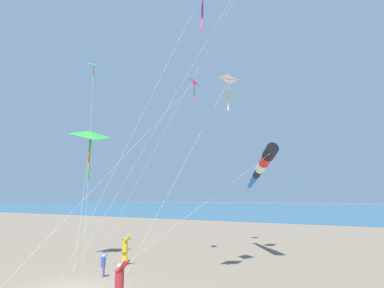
{
  "coord_description": "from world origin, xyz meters",
  "views": [
    {
      "loc": [
        -10.79,
        -14.02,
        3.79
      ],
      "look_at": [
        9.01,
        0.14,
        7.28
      ],
      "focal_mm": 35.55,
      "sensor_mm": 36.0,
      "label": 1
    }
  ],
  "objects_px": {
    "person_child_grey_jacket": "(103,263)",
    "person_bystander_far": "(125,248)",
    "kite_delta_teal_far_right": "(91,136)",
    "kite_delta_long_streamer_right": "(229,79)",
    "person_child_green_jacket": "(120,281)",
    "kite_delta_green_low_center": "(194,83)",
    "kite_windsock_striped_overhead": "(263,164)",
    "kite_delta_yellow_midlevel": "(94,66)"
  },
  "relations": [
    {
      "from": "person_child_grey_jacket",
      "to": "person_bystander_far",
      "type": "xyz_separation_m",
      "value": [
        3.01,
        1.58,
        0.28
      ]
    },
    {
      "from": "kite_delta_yellow_midlevel",
      "to": "kite_windsock_striped_overhead",
      "type": "bearing_deg",
      "value": -70.46
    },
    {
      "from": "person_child_grey_jacket",
      "to": "kite_delta_green_low_center",
      "type": "bearing_deg",
      "value": 1.39
    },
    {
      "from": "kite_windsock_striped_overhead",
      "to": "kite_delta_long_streamer_right",
      "type": "xyz_separation_m",
      "value": [
        -5.92,
        -0.79,
        4.39
      ]
    },
    {
      "from": "person_child_green_jacket",
      "to": "kite_delta_yellow_midlevel",
      "type": "relative_size",
      "value": 0.11
    },
    {
      "from": "person_child_grey_jacket",
      "to": "kite_delta_teal_far_right",
      "type": "height_order",
      "value": "kite_delta_teal_far_right"
    },
    {
      "from": "person_bystander_far",
      "to": "kite_delta_green_low_center",
      "type": "distance_m",
      "value": 12.03
    },
    {
      "from": "person_child_grey_jacket",
      "to": "kite_windsock_striped_overhead",
      "type": "relative_size",
      "value": 0.08
    },
    {
      "from": "person_child_green_jacket",
      "to": "kite_windsock_striped_overhead",
      "type": "relative_size",
      "value": 0.11
    },
    {
      "from": "person_child_grey_jacket",
      "to": "kite_windsock_striped_overhead",
      "type": "height_order",
      "value": "kite_windsock_striped_overhead"
    },
    {
      "from": "person_bystander_far",
      "to": "kite_windsock_striped_overhead",
      "type": "xyz_separation_m",
      "value": [
        8.08,
        -5.01,
        5.19
      ]
    },
    {
      "from": "person_bystander_far",
      "to": "kite_delta_teal_far_right",
      "type": "bearing_deg",
      "value": 83.5
    },
    {
      "from": "kite_windsock_striped_overhead",
      "to": "kite_delta_green_low_center",
      "type": "relative_size",
      "value": 1.14
    },
    {
      "from": "person_child_grey_jacket",
      "to": "kite_delta_teal_far_right",
      "type": "bearing_deg",
      "value": 57.84
    },
    {
      "from": "person_child_grey_jacket",
      "to": "kite_delta_green_low_center",
      "type": "distance_m",
      "value": 13.71
    },
    {
      "from": "person_child_green_jacket",
      "to": "person_bystander_far",
      "type": "height_order",
      "value": "person_bystander_far"
    },
    {
      "from": "kite_windsock_striped_overhead",
      "to": "kite_delta_yellow_midlevel",
      "type": "distance_m",
      "value": 15.91
    },
    {
      "from": "person_child_green_jacket",
      "to": "kite_delta_long_streamer_right",
      "type": "bearing_deg",
      "value": 1.52
    },
    {
      "from": "kite_delta_green_low_center",
      "to": "kite_delta_long_streamer_right",
      "type": "relative_size",
      "value": 1.26
    },
    {
      "from": "kite_delta_teal_far_right",
      "to": "kite_delta_long_streamer_right",
      "type": "bearing_deg",
      "value": -80.02
    },
    {
      "from": "kite_delta_teal_far_right",
      "to": "kite_delta_long_streamer_right",
      "type": "height_order",
      "value": "kite_delta_long_streamer_right"
    },
    {
      "from": "person_bystander_far",
      "to": "kite_delta_long_streamer_right",
      "type": "height_order",
      "value": "kite_delta_long_streamer_right"
    },
    {
      "from": "kite_delta_teal_far_right",
      "to": "kite_windsock_striped_overhead",
      "type": "relative_size",
      "value": 0.55
    },
    {
      "from": "person_child_green_jacket",
      "to": "kite_windsock_striped_overhead",
      "type": "bearing_deg",
      "value": 4.05
    },
    {
      "from": "kite_delta_green_low_center",
      "to": "person_bystander_far",
      "type": "bearing_deg",
      "value": 164.27
    },
    {
      "from": "person_child_grey_jacket",
      "to": "person_bystander_far",
      "type": "bearing_deg",
      "value": 27.71
    },
    {
      "from": "kite_delta_teal_far_right",
      "to": "person_child_grey_jacket",
      "type": "bearing_deg",
      "value": -122.16
    },
    {
      "from": "person_bystander_far",
      "to": "kite_delta_yellow_midlevel",
      "type": "xyz_separation_m",
      "value": [
        3.56,
        7.71,
        13.61
      ]
    },
    {
      "from": "person_child_green_jacket",
      "to": "person_child_grey_jacket",
      "type": "xyz_separation_m",
      "value": [
        3.17,
        4.44,
        -0.24
      ]
    },
    {
      "from": "person_child_grey_jacket",
      "to": "person_bystander_far",
      "type": "relative_size",
      "value": 0.7
    },
    {
      "from": "person_child_green_jacket",
      "to": "kite_delta_green_low_center",
      "type": "height_order",
      "value": "kite_delta_green_low_center"
    },
    {
      "from": "person_child_grey_jacket",
      "to": "kite_delta_yellow_midlevel",
      "type": "distance_m",
      "value": 17.96
    },
    {
      "from": "person_bystander_far",
      "to": "kite_delta_long_streamer_right",
      "type": "xyz_separation_m",
      "value": [
        2.16,
        -5.8,
        9.58
      ]
    },
    {
      "from": "kite_delta_teal_far_right",
      "to": "kite_delta_green_low_center",
      "type": "height_order",
      "value": "kite_delta_green_low_center"
    },
    {
      "from": "person_child_green_jacket",
      "to": "person_bystander_far",
      "type": "xyz_separation_m",
      "value": [
        6.18,
        6.02,
        0.04
      ]
    },
    {
      "from": "person_bystander_far",
      "to": "kite_delta_green_low_center",
      "type": "relative_size",
      "value": 0.13
    },
    {
      "from": "kite_delta_yellow_midlevel",
      "to": "person_child_grey_jacket",
      "type": "bearing_deg",
      "value": -125.26
    },
    {
      "from": "kite_windsock_striped_overhead",
      "to": "kite_delta_yellow_midlevel",
      "type": "xyz_separation_m",
      "value": [
        -4.52,
        12.72,
        8.42
      ]
    },
    {
      "from": "kite_windsock_striped_overhead",
      "to": "kite_delta_green_low_center",
      "type": "xyz_separation_m",
      "value": [
        -3.15,
        3.62,
        5.7
      ]
    },
    {
      "from": "kite_windsock_striped_overhead",
      "to": "kite_delta_long_streamer_right",
      "type": "relative_size",
      "value": 1.43
    },
    {
      "from": "person_bystander_far",
      "to": "kite_delta_yellow_midlevel",
      "type": "height_order",
      "value": "kite_delta_yellow_midlevel"
    },
    {
      "from": "person_child_green_jacket",
      "to": "kite_delta_teal_far_right",
      "type": "xyz_separation_m",
      "value": [
        6.63,
        9.94,
        7.07
      ]
    }
  ]
}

